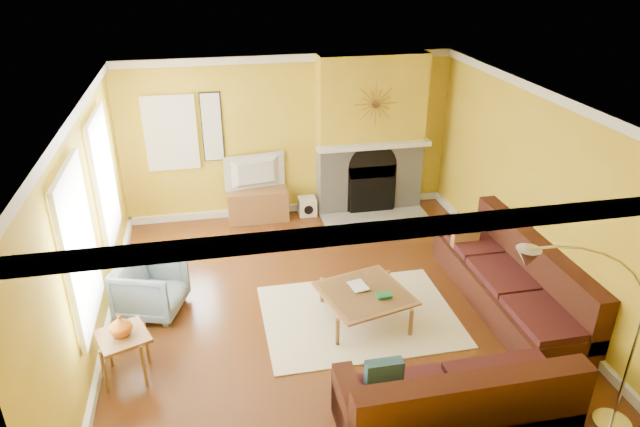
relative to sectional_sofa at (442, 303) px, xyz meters
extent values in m
cube|color=brown|center=(-1.20, 0.85, -0.46)|extent=(5.50, 6.00, 0.02)
cube|color=white|center=(-1.20, 0.85, 2.26)|extent=(5.50, 6.00, 0.02)
cube|color=gold|center=(-1.20, 3.86, 0.90)|extent=(5.50, 0.02, 2.70)
cube|color=gold|center=(-1.20, -2.16, 0.90)|extent=(5.50, 0.02, 2.70)
cube|color=gold|center=(-3.96, 0.85, 0.90)|extent=(0.02, 6.00, 2.70)
cube|color=gold|center=(1.56, 0.85, 0.90)|extent=(0.02, 6.00, 2.70)
cube|color=white|center=(-3.92, 2.15, 1.05)|extent=(0.06, 1.22, 1.72)
cube|color=white|center=(-3.92, 0.25, 1.05)|extent=(0.06, 1.22, 1.72)
cube|color=white|center=(-3.10, 3.81, 1.10)|extent=(0.82, 0.06, 1.22)
cube|color=white|center=(-2.45, 3.82, 1.15)|extent=(0.34, 0.04, 1.14)
cube|color=white|center=(0.15, 3.41, 0.80)|extent=(1.92, 0.22, 0.08)
cube|color=#9F9E97|center=(0.15, 3.10, -0.42)|extent=(1.80, 0.70, 0.06)
cube|color=beige|center=(-0.85, 0.55, -0.44)|extent=(2.40, 1.80, 0.02)
cube|color=olive|center=(-1.80, 3.60, -0.17)|extent=(1.00, 0.45, 0.55)
imported|color=black|center=(-1.80, 3.60, 0.39)|extent=(1.03, 0.30, 0.59)
cube|color=white|center=(-0.95, 3.63, -0.30)|extent=(0.30, 0.30, 0.30)
imported|color=gray|center=(-3.40, 1.20, -0.10)|extent=(0.98, 0.97, 0.71)
imported|color=#CF6317|center=(-3.60, 0.00, 0.22)|extent=(0.27, 0.27, 0.25)
imported|color=white|center=(-0.95, 0.60, -0.04)|extent=(0.25, 0.30, 0.03)
camera|label=1|loc=(-2.54, -5.18, 3.85)|focal=32.00mm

